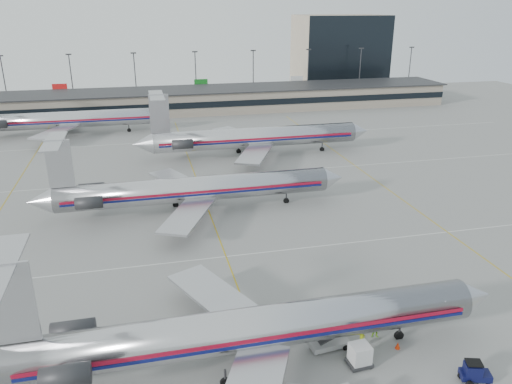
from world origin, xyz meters
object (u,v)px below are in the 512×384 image
object	(u,v)px
jet_foreground	(243,329)
belt_loader	(331,343)
uld_container	(360,355)
jet_second_row	(190,189)

from	to	relation	value
jet_foreground	belt_loader	distance (m)	8.41
uld_container	belt_loader	size ratio (longest dim) A/B	0.48
jet_second_row	uld_container	world-z (taller)	jet_second_row
jet_foreground	belt_loader	bearing A→B (deg)	1.08
jet_foreground	jet_second_row	world-z (taller)	jet_second_row
jet_second_row	belt_loader	world-z (taller)	jet_second_row
jet_second_row	uld_container	size ratio (longest dim) A/B	22.52
jet_foreground	uld_container	bearing A→B (deg)	-14.89
jet_foreground	jet_second_row	size ratio (longest dim) A/B	0.99
jet_second_row	belt_loader	xyz separation A→B (m)	(8.60, -33.99, -2.88)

